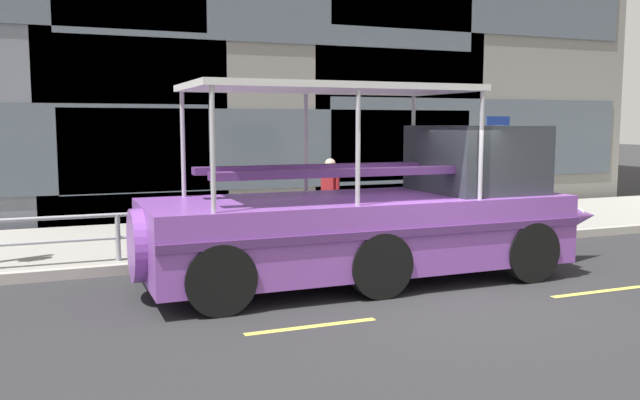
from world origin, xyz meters
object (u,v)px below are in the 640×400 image
at_px(duck_tour_boat, 387,215).
at_px(pedestrian_near_bow, 452,182).
at_px(parking_sign, 497,153).
at_px(pedestrian_mid_left, 330,190).

xyz_separation_m(duck_tour_boat, pedestrian_near_bow, (3.41, 3.28, 0.18)).
xyz_separation_m(parking_sign, duck_tour_boat, (-4.14, -2.62, -0.85)).
height_order(duck_tour_boat, pedestrian_near_bow, duck_tour_boat).
bearing_deg(duck_tour_boat, parking_sign, 32.30).
height_order(parking_sign, duck_tour_boat, duck_tour_boat).
bearing_deg(parking_sign, duck_tour_boat, -147.70).
distance_m(duck_tour_boat, pedestrian_near_bow, 4.74).
xyz_separation_m(parking_sign, pedestrian_near_bow, (-0.72, 0.67, -0.68)).
bearing_deg(pedestrian_mid_left, duck_tour_boat, -95.11).
height_order(duck_tour_boat, pedestrian_mid_left, duck_tour_boat).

